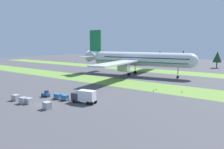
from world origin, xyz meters
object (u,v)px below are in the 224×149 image
object	(u,v)px
airliner	(137,59)
catering_truck	(84,96)
baggage_tug	(46,94)
taxiway_marker_2	(156,89)
cargo_dolly_lead	(58,96)
uld_container_1	(16,98)
ground_crew_marshaller	(73,97)
uld_container_3	(47,106)
taxiway_marker_0	(182,92)
uld_container_0	(24,100)
taxiway_marker_1	(154,91)
uld_container_2	(29,101)
cargo_dolly_second	(65,97)

from	to	relation	value
airliner	catering_truck	xyz separation A→B (m)	(14.26, -53.84, -6.46)
airliner	baggage_tug	size ratio (longest dim) A/B	27.16
catering_truck	taxiway_marker_2	world-z (taller)	catering_truck
cargo_dolly_lead	uld_container_1	bearing A→B (deg)	129.61
ground_crew_marshaller	uld_container_3	world-z (taller)	uld_container_3
catering_truck	taxiway_marker_2	xyz separation A→B (m)	(8.96, 26.69, -1.61)
catering_truck	taxiway_marker_0	distance (m)	33.48
uld_container_0	taxiway_marker_1	distance (m)	40.80
baggage_tug	taxiway_marker_1	xyz separation A→B (m)	(23.35, 26.12, -0.52)
catering_truck	taxiway_marker_1	bearing A→B (deg)	-31.51
taxiway_marker_2	taxiway_marker_0	bearing A→B (deg)	12.89
airliner	uld_container_0	xyz separation A→B (m)	(1.36, -63.82, -7.56)
uld_container_0	uld_container_2	bearing A→B (deg)	30.71
uld_container_0	uld_container_2	xyz separation A→B (m)	(1.21, 0.72, -0.08)
cargo_dolly_lead	cargo_dolly_second	xyz separation A→B (m)	(2.89, 0.19, 0.00)
catering_truck	uld_container_0	distance (m)	16.35
cargo_dolly_lead	cargo_dolly_second	distance (m)	2.90
baggage_tug	uld_container_3	distance (m)	13.11
cargo_dolly_lead	uld_container_1	distance (m)	11.64
uld_container_3	catering_truck	bearing A→B (deg)	68.75
uld_container_1	taxiway_marker_2	world-z (taller)	uld_container_1
airliner	ground_crew_marshaller	distance (m)	55.16
airliner	cargo_dolly_second	xyz separation A→B (m)	(7.87, -55.03, -7.49)
baggage_tug	uld_container_0	distance (m)	8.38
baggage_tug	cargo_dolly_second	distance (m)	7.93
cargo_dolly_second	uld_container_1	size ratio (longest dim) A/B	1.15
baggage_tug	ground_crew_marshaller	bearing A→B (deg)	-83.54
ground_crew_marshaller	uld_container_2	xyz separation A→B (m)	(-7.25, -9.34, -0.17)
cargo_dolly_second	taxiway_marker_0	xyz separation A→B (m)	(23.72, 29.79, -0.64)
uld_container_0	uld_container_3	bearing A→B (deg)	4.01
baggage_tug	catering_truck	world-z (taller)	catering_truck
cargo_dolly_second	catering_truck	distance (m)	6.59
cargo_dolly_second	ground_crew_marshaller	xyz separation A→B (m)	(1.94, 1.26, 0.03)
uld_container_3	taxiway_marker_0	bearing A→B (deg)	61.09
uld_container_1	taxiway_marker_1	size ratio (longest dim) A/B	3.42
airliner	taxiway_marker_1	xyz separation A→B (m)	(23.31, -29.44, -8.12)
airliner	uld_container_1	size ratio (longest dim) A/B	36.40
airliner	baggage_tug	xyz separation A→B (m)	(-0.04, -55.56, -7.59)
catering_truck	uld_container_3	world-z (taller)	catering_truck
uld_container_2	taxiway_marker_0	xyz separation A→B (m)	(29.02, 37.87, -0.50)
airliner	cargo_dolly_lead	world-z (taller)	airliner
baggage_tug	cargo_dolly_second	xyz separation A→B (m)	(7.91, 0.53, 0.10)
taxiway_marker_0	taxiway_marker_1	distance (m)	9.28
taxiway_marker_1	uld_container_1	bearing A→B (deg)	-128.41
ground_crew_marshaller	uld_container_2	world-z (taller)	ground_crew_marshaller
uld_container_0	taxiway_marker_0	distance (m)	49.02
airliner	uld_container_1	world-z (taller)	airliner
catering_truck	uld_container_3	size ratio (longest dim) A/B	3.63
baggage_tug	cargo_dolly_lead	xyz separation A→B (m)	(5.01, 0.34, 0.10)
cargo_dolly_lead	uld_container_2	world-z (taller)	uld_container_2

